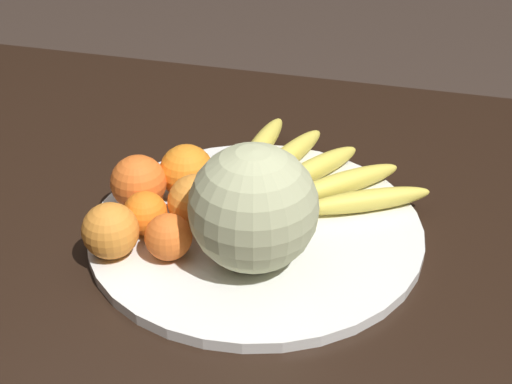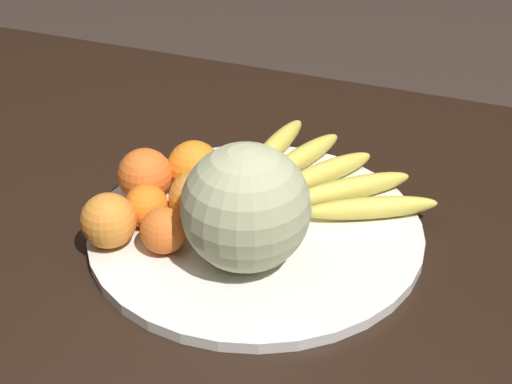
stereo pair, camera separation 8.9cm
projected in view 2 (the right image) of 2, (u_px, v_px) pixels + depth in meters
kitchen_table at (201, 279)px, 0.98m from camera, size 1.49×1.07×0.72m
fruit_bowl at (256, 229)px, 0.92m from camera, size 0.43×0.43×0.01m
melon at (246, 208)px, 0.82m from camera, size 0.15×0.15×0.15m
banana_bunch at (323, 173)px, 1.00m from camera, size 0.28×0.25×0.03m
orange_front_left at (108, 221)px, 0.87m from camera, size 0.07×0.07×0.07m
orange_front_right at (195, 196)px, 0.91m from camera, size 0.07×0.07×0.07m
orange_mid_center at (194, 167)px, 0.97m from camera, size 0.07×0.07×0.07m
orange_back_left at (145, 176)px, 0.95m from camera, size 0.07×0.07×0.07m
orange_back_right at (260, 178)px, 0.96m from camera, size 0.06×0.06×0.06m
orange_top_small at (164, 231)px, 0.86m from camera, size 0.06×0.06×0.06m
orange_side_extra at (146, 206)px, 0.90m from camera, size 0.06×0.06×0.06m
produce_tag at (222, 218)px, 0.93m from camera, size 0.09×0.04×0.00m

